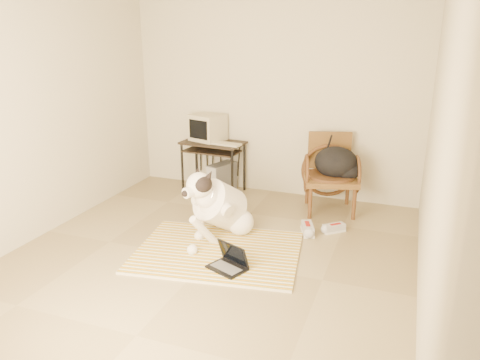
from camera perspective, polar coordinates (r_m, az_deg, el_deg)
The scene contains 16 objects.
floor at distance 4.81m, azimuth -4.02°, elevation -9.64°, with size 4.50×4.50×0.00m, color #8C7B55.
wall_back at distance 6.44m, azimuth 4.08°, elevation 10.11°, with size 4.50×4.50×0.00m, color beige.
wall_front at distance 2.57m, azimuth -25.81°, elevation -3.86°, with size 4.50×4.50×0.00m, color beige.
wall_left at distance 5.49m, azimuth -23.93°, elevation 7.26°, with size 4.50×4.50×0.00m, color beige.
wall_right at distance 3.97m, azimuth 22.90°, elevation 3.80°, with size 4.50×4.50×0.00m, color beige.
rug at distance 4.94m, azimuth -2.74°, elevation -8.71°, with size 1.85×1.52×0.02m.
dog at distance 5.17m, azimuth -2.45°, elevation -3.31°, with size 0.67×1.20×0.88m.
laptop at distance 4.58m, azimuth -1.30°, elevation -9.97°, with size 0.43×0.38×0.25m.
computer_desk at distance 6.58m, azimuth -3.35°, elevation 3.80°, with size 0.90×0.54×0.72m.
crt_monitor at distance 6.63m, azimuth -3.98°, elevation 6.42°, with size 0.51×0.50×0.37m.
desk_keyboard at distance 6.38m, azimuth -1.71°, elevation 4.42°, with size 0.42×0.15×0.03m, color #B2A88B.
pc_tower at distance 6.64m, azimuth -2.24°, elevation 0.26°, with size 0.32×0.48×0.42m.
rattan_chair at distance 6.01m, azimuth 10.96°, elevation 0.82°, with size 0.79×0.77×0.97m.
backpack at distance 5.92m, azimuth 11.86°, elevation 1.94°, with size 0.58×0.44×0.40m.
sneaker_left at distance 5.42m, azimuth 8.24°, elevation -5.94°, with size 0.22×0.33×0.11m.
sneaker_right at distance 5.50m, azimuth 11.38°, elevation -5.80°, with size 0.27×0.26×0.09m.
Camera 1 is at (1.79, -3.87, 2.23)m, focal length 35.00 mm.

